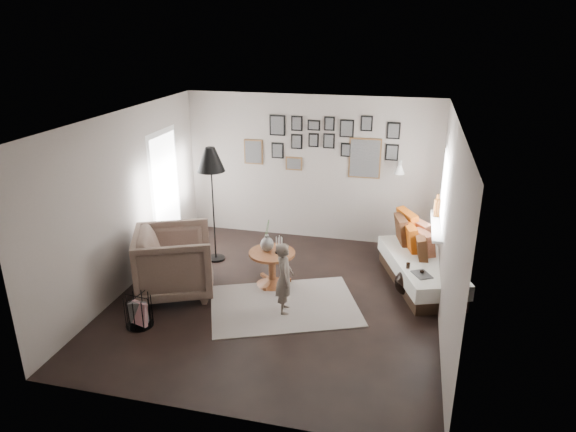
% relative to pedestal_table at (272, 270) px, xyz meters
% --- Properties ---
extents(ground, '(4.80, 4.80, 0.00)m').
position_rel_pedestal_table_xyz_m(ground, '(0.17, -0.40, -0.25)').
color(ground, black).
rests_on(ground, ground).
extents(wall_back, '(4.50, 0.00, 4.50)m').
position_rel_pedestal_table_xyz_m(wall_back, '(0.17, 2.00, 1.05)').
color(wall_back, gray).
rests_on(wall_back, ground).
extents(wall_front, '(4.50, 0.00, 4.50)m').
position_rel_pedestal_table_xyz_m(wall_front, '(0.17, -2.80, 1.05)').
color(wall_front, gray).
rests_on(wall_front, ground).
extents(wall_left, '(0.00, 4.80, 4.80)m').
position_rel_pedestal_table_xyz_m(wall_left, '(-2.08, -0.40, 1.05)').
color(wall_left, gray).
rests_on(wall_left, ground).
extents(wall_right, '(0.00, 4.80, 4.80)m').
position_rel_pedestal_table_xyz_m(wall_right, '(2.42, -0.40, 1.05)').
color(wall_right, gray).
rests_on(wall_right, ground).
extents(ceiling, '(4.80, 4.80, 0.00)m').
position_rel_pedestal_table_xyz_m(ceiling, '(0.17, -0.40, 2.35)').
color(ceiling, white).
rests_on(ceiling, wall_back).
extents(door_left, '(0.00, 2.14, 2.14)m').
position_rel_pedestal_table_xyz_m(door_left, '(-2.06, 0.80, 0.80)').
color(door_left, white).
rests_on(door_left, wall_left).
extents(window_right, '(0.15, 1.32, 1.30)m').
position_rel_pedestal_table_xyz_m(window_right, '(2.35, 0.94, 0.68)').
color(window_right, white).
rests_on(window_right, wall_right).
extents(gallery_wall, '(2.74, 0.03, 1.08)m').
position_rel_pedestal_table_xyz_m(gallery_wall, '(0.46, 1.98, 1.49)').
color(gallery_wall, brown).
rests_on(gallery_wall, wall_back).
extents(wall_sconce, '(0.18, 0.36, 0.16)m').
position_rel_pedestal_table_xyz_m(wall_sconce, '(1.72, 1.73, 1.21)').
color(wall_sconce, white).
rests_on(wall_sconce, wall_back).
extents(rug, '(2.42, 2.09, 0.01)m').
position_rel_pedestal_table_xyz_m(rug, '(0.32, -0.56, -0.25)').
color(rug, silver).
rests_on(rug, ground).
extents(pedestal_table, '(0.69, 0.69, 0.54)m').
position_rel_pedestal_table_xyz_m(pedestal_table, '(0.00, 0.00, 0.00)').
color(pedestal_table, brown).
rests_on(pedestal_table, ground).
extents(vase, '(0.20, 0.20, 0.49)m').
position_rel_pedestal_table_xyz_m(vase, '(-0.08, 0.02, 0.44)').
color(vase, black).
rests_on(vase, pedestal_table).
extents(candles, '(0.12, 0.12, 0.26)m').
position_rel_pedestal_table_xyz_m(candles, '(0.11, -0.00, 0.42)').
color(candles, black).
rests_on(candles, pedestal_table).
extents(daybed, '(1.39, 2.02, 0.92)m').
position_rel_pedestal_table_xyz_m(daybed, '(2.17, 0.65, 0.04)').
color(daybed, black).
rests_on(daybed, ground).
extents(magazine_on_daybed, '(0.32, 0.35, 0.02)m').
position_rel_pedestal_table_xyz_m(magazine_on_daybed, '(2.17, 0.01, 0.18)').
color(magazine_on_daybed, black).
rests_on(magazine_on_daybed, daybed).
extents(armchair, '(1.41, 1.40, 0.98)m').
position_rel_pedestal_table_xyz_m(armchair, '(-1.31, -0.56, 0.24)').
color(armchair, brown).
rests_on(armchair, ground).
extents(armchair_cushion, '(0.58, 0.59, 0.20)m').
position_rel_pedestal_table_xyz_m(armchair_cushion, '(-1.28, -0.51, 0.23)').
color(armchair_cushion, beige).
rests_on(armchair_cushion, armchair).
extents(floor_lamp, '(0.45, 0.45, 1.92)m').
position_rel_pedestal_table_xyz_m(floor_lamp, '(-1.16, 0.65, 1.40)').
color(floor_lamp, black).
rests_on(floor_lamp, ground).
extents(magazine_basket, '(0.38, 0.38, 0.43)m').
position_rel_pedestal_table_xyz_m(magazine_basket, '(-1.40, -1.49, -0.04)').
color(magazine_basket, black).
rests_on(magazine_basket, ground).
extents(demijohn_large, '(0.34, 0.34, 0.51)m').
position_rel_pedestal_table_xyz_m(demijohn_large, '(1.98, 0.17, -0.05)').
color(demijohn_large, black).
rests_on(demijohn_large, ground).
extents(demijohn_small, '(0.30, 0.30, 0.46)m').
position_rel_pedestal_table_xyz_m(demijohn_small, '(2.17, 0.05, -0.08)').
color(demijohn_small, black).
rests_on(demijohn_small, ground).
extents(child, '(0.33, 0.42, 1.02)m').
position_rel_pedestal_table_xyz_m(child, '(0.37, -0.70, 0.26)').
color(child, '#62564D').
rests_on(child, ground).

